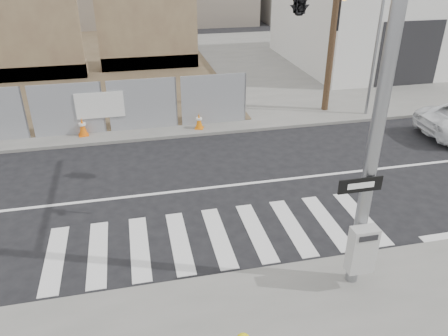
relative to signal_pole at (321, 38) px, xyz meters
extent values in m
plane|color=black|center=(-2.49, 2.05, -4.78)|extent=(100.00, 100.00, 0.00)
cube|color=slate|center=(-2.49, 16.05, -4.72)|extent=(50.00, 20.00, 0.12)
cylinder|color=gray|center=(0.01, -2.75, -1.16)|extent=(0.26, 0.26, 7.00)
cube|color=#B2B2AF|center=(-0.04, -3.03, -3.64)|extent=(0.55, 0.30, 1.05)
cube|color=black|center=(-0.24, -2.91, -2.16)|extent=(0.90, 0.03, 0.30)
cube|color=silver|center=(-0.24, -2.93, -2.16)|extent=(0.55, 0.01, 0.12)
imported|color=black|center=(0.01, -0.75, 0.79)|extent=(0.16, 0.20, 1.00)
cylinder|color=gray|center=(5.51, 6.65, -2.06)|extent=(0.12, 0.12, 5.20)
cube|color=brown|center=(-9.49, 15.05, -0.66)|extent=(6.00, 0.50, 8.00)
cube|color=brown|center=(-9.49, 15.45, -4.26)|extent=(6.00, 1.30, 0.80)
cube|color=brown|center=(-2.99, 16.45, -4.26)|extent=(5.50, 1.30, 0.80)
cube|color=silver|center=(11.51, 15.05, -2.26)|extent=(12.00, 10.00, 4.80)
cube|color=black|center=(9.51, 10.03, -3.06)|extent=(3.40, 0.06, 3.20)
cube|color=orange|center=(-6.23, 6.85, -4.65)|extent=(0.41, 0.41, 0.03)
cone|color=orange|center=(-6.23, 6.85, -4.31)|extent=(0.36, 0.36, 0.71)
cylinder|color=silver|center=(-6.23, 6.85, -4.20)|extent=(0.27, 0.27, 0.08)
cube|color=orange|center=(-1.79, 6.57, -4.65)|extent=(0.42, 0.42, 0.03)
cone|color=orange|center=(-1.79, 6.57, -4.34)|extent=(0.37, 0.37, 0.63)
cylinder|color=silver|center=(-1.79, 6.57, -4.25)|extent=(0.24, 0.24, 0.07)
camera|label=1|loc=(-4.35, -9.36, 1.95)|focal=35.00mm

